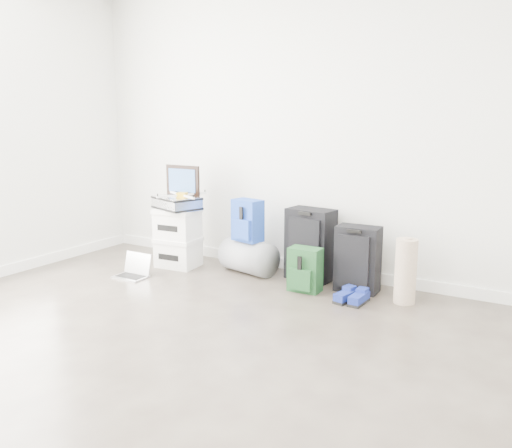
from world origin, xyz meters
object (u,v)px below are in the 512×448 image
Objects in this scene: briefcase at (177,203)px; laptop at (134,271)px; boxes_stack at (178,238)px; duffel_bag at (249,257)px; large_suitcase at (310,244)px; carry_on at (357,259)px.

briefcase is 0.78m from laptop.
briefcase is at bearing -68.40° from boxes_stack.
duffel_bag is (0.72, 0.16, -0.13)m from boxes_stack.
boxes_stack is 1.92× the size of laptop.
large_suitcase is at bearing 27.83° from laptop.
boxes_stack is 0.35m from briefcase.
carry_on reaches higher than laptop.
large_suitcase reaches higher than duffel_bag.
laptop is (-0.14, -0.49, -0.24)m from boxes_stack.
briefcase reaches higher than duffel_bag.
carry_on is (1.07, 0.00, 0.12)m from duffel_bag.
carry_on is at bearing -7.15° from large_suitcase.
duffel_bag is 0.91× the size of carry_on.
carry_on is at bearing 0.12° from boxes_stack.
boxes_stack is 0.56m from laptop.
briefcase is 0.84× the size of duffel_bag.
carry_on is at bearing 13.38° from duffel_bag.
briefcase is at bearing -176.93° from carry_on.
carry_on is (1.79, 0.16, -0.35)m from briefcase.
duffel_bag is 1.08m from carry_on.
large_suitcase is 1.15× the size of carry_on.
briefcase reaches higher than carry_on.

